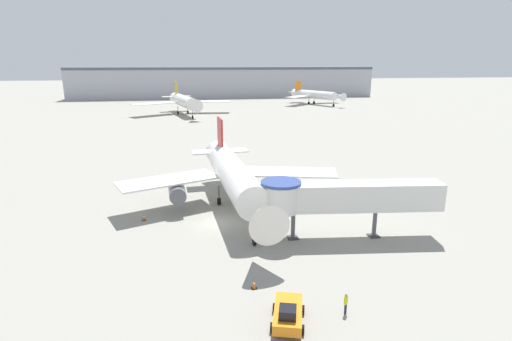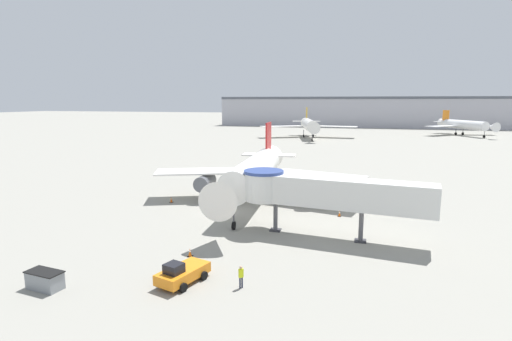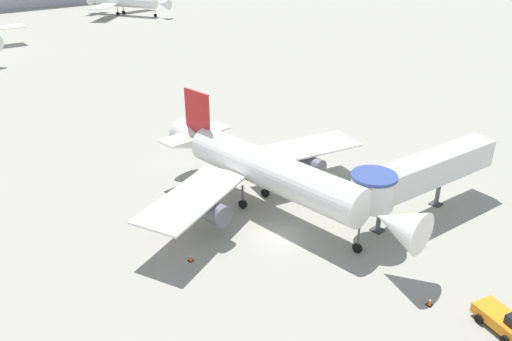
% 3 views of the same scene
% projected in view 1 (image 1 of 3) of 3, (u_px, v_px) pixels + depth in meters
% --- Properties ---
extents(ground_plane, '(800.00, 800.00, 0.00)m').
position_uv_depth(ground_plane, '(216.00, 223.00, 45.71)').
color(ground_plane, gray).
extents(main_airplane, '(28.81, 30.04, 10.03)m').
position_uv_depth(main_airplane, '(234.00, 176.00, 49.19)').
color(main_airplane, white).
rests_on(main_airplane, ground_plane).
extents(jet_bridge, '(18.65, 5.26, 6.25)m').
position_uv_depth(jet_bridge, '(338.00, 196.00, 40.80)').
color(jet_bridge, silver).
rests_on(jet_bridge, ground_plane).
extents(pushback_tug_orange, '(3.05, 4.52, 1.80)m').
position_uv_depth(pushback_tug_orange, '(288.00, 314.00, 27.95)').
color(pushback_tug_orange, orange).
rests_on(pushback_tug_orange, ground_plane).
extents(traffic_cone_near_nose, '(0.44, 0.44, 0.73)m').
position_uv_depth(traffic_cone_near_nose, '(254.00, 285.00, 32.40)').
color(traffic_cone_near_nose, black).
rests_on(traffic_cone_near_nose, ground_plane).
extents(traffic_cone_starboard_wing, '(0.42, 0.42, 0.70)m').
position_uv_depth(traffic_cone_starboard_wing, '(326.00, 208.00, 49.32)').
color(traffic_cone_starboard_wing, black).
rests_on(traffic_cone_starboard_wing, ground_plane).
extents(traffic_cone_port_wing, '(0.46, 0.46, 0.75)m').
position_uv_depth(traffic_cone_port_wing, '(144.00, 217.00, 46.40)').
color(traffic_cone_port_wing, black).
rests_on(traffic_cone_port_wing, ground_plane).
extents(ground_crew_marshaller, '(0.36, 0.36, 1.68)m').
position_uv_depth(ground_crew_marshaller, '(346.00, 302.00, 28.99)').
color(ground_crew_marshaller, '#1E2338').
rests_on(ground_crew_marshaller, ground_plane).
extents(background_jet_gold_tail, '(34.89, 32.60, 10.86)m').
position_uv_depth(background_jet_gold_tail, '(184.00, 101.00, 138.85)').
color(background_jet_gold_tail, white).
rests_on(background_jet_gold_tail, ground_plane).
extents(background_jet_orange_tail, '(27.83, 29.28, 9.54)m').
position_uv_depth(background_jet_orange_tail, '(315.00, 95.00, 173.37)').
color(background_jet_orange_tail, white).
rests_on(background_jet_orange_tail, ground_plane).
extents(terminal_building, '(155.32, 26.10, 15.41)m').
position_uv_depth(terminal_building, '(224.00, 82.00, 212.97)').
color(terminal_building, '#A8A8B2').
rests_on(terminal_building, ground_plane).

